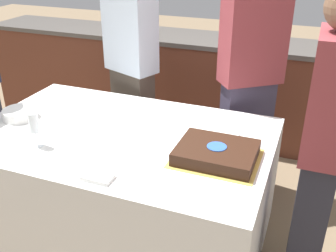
{
  "coord_description": "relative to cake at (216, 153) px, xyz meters",
  "views": [
    {
      "loc": [
        0.98,
        -1.77,
        1.77
      ],
      "look_at": [
        0.29,
        0.0,
        0.83
      ],
      "focal_mm": 42.0,
      "sensor_mm": 36.0,
      "label": 1
    }
  ],
  "objects": [
    {
      "name": "person_seated_right",
      "position": [
        0.49,
        0.07,
        0.07
      ],
      "size": [
        0.21,
        0.37,
        1.61
      ],
      "rotation": [
        0.0,
        0.0,
        -1.57
      ],
      "color": "#282833",
      "rests_on": "ground_plane"
    },
    {
      "name": "cake",
      "position": [
        0.0,
        0.0,
        0.0
      ],
      "size": [
        0.43,
        0.36,
        0.07
      ],
      "color": "gold",
      "rests_on": "dining_table"
    },
    {
      "name": "ground_plane",
      "position": [
        -0.59,
        0.07,
        -0.77
      ],
      "size": [
        14.0,
        14.0,
        0.0
      ],
      "primitive_type": "plane",
      "color": "#7A664C"
    },
    {
      "name": "plate_stack",
      "position": [
        -1.26,
        0.03,
        -0.01
      ],
      "size": [
        0.21,
        0.21,
        0.06
      ],
      "color": "white",
      "rests_on": "dining_table"
    },
    {
      "name": "person_cutting_cake",
      "position": [
        -0.0,
        0.84,
        0.08
      ],
      "size": [
        0.44,
        0.4,
        1.65
      ],
      "rotation": [
        0.0,
        0.0,
        -2.49
      ],
      "color": "#383347",
      "rests_on": "ground_plane"
    },
    {
      "name": "wine_glass",
      "position": [
        -0.94,
        -0.22,
        0.09
      ],
      "size": [
        0.07,
        0.07,
        0.19
      ],
      "color": "white",
      "rests_on": "dining_table"
    },
    {
      "name": "back_counter",
      "position": [
        -0.59,
        1.7,
        -0.31
      ],
      "size": [
        4.4,
        0.58,
        0.92
      ],
      "color": "#5B2D1E",
      "rests_on": "ground_plane"
    },
    {
      "name": "utensil_pile",
      "position": [
        -0.47,
        -0.38,
        -0.02
      ],
      "size": [
        0.14,
        0.09,
        0.02
      ],
      "color": "white",
      "rests_on": "dining_table"
    },
    {
      "name": "person_standing_back",
      "position": [
        -0.89,
        0.84,
        0.09
      ],
      "size": [
        0.44,
        0.33,
        1.65
      ],
      "rotation": [
        0.0,
        0.0,
        2.77
      ],
      "color": "#4C4238",
      "rests_on": "ground_plane"
    },
    {
      "name": "side_plate_near_cake",
      "position": [
        -0.04,
        0.32,
        -0.03
      ],
      "size": [
        0.21,
        0.21,
        0.0
      ],
      "color": "white",
      "rests_on": "dining_table"
    },
    {
      "name": "dining_table",
      "position": [
        -0.59,
        0.07,
        -0.4
      ],
      "size": [
        1.71,
        1.09,
        0.73
      ],
      "color": "silver",
      "rests_on": "ground_plane"
    }
  ]
}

